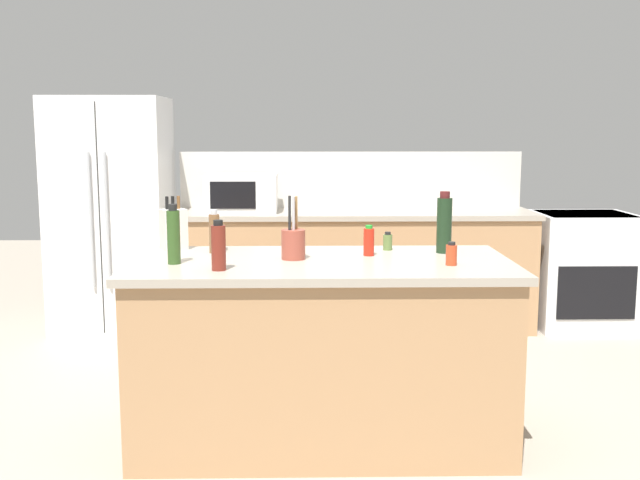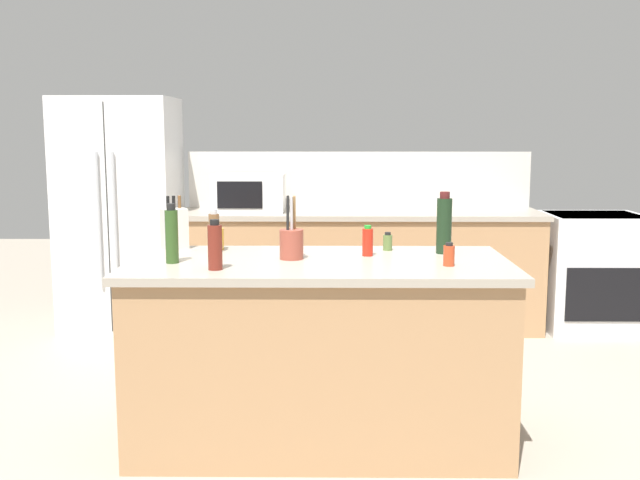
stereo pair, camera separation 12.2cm
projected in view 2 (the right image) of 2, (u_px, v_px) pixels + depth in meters
ground_plane at (319, 439)px, 3.87m from camera, size 14.00×14.00×0.00m
back_counter_run at (360, 270)px, 5.97m from camera, size 2.86×0.66×0.94m
wall_backsplash at (359, 180)px, 6.18m from camera, size 2.82×0.03×0.46m
kitchen_island at (319, 351)px, 3.80m from camera, size 1.90×0.93×0.94m
refrigerator at (121, 214)px, 5.98m from camera, size 0.89×0.75×1.83m
range_oven at (592, 271)px, 5.95m from camera, size 0.76×0.65×0.92m
microwave at (249, 193)px, 5.89m from camera, size 0.56×0.39×0.30m
knife_block at (174, 228)px, 4.08m from camera, size 0.16×0.15×0.29m
utensil_crock at (291, 243)px, 3.76m from camera, size 0.12×0.12×0.32m
vinegar_bottle at (215, 246)px, 3.47m from camera, size 0.07×0.07×0.23m
olive_oil_bottle at (172, 235)px, 3.64m from camera, size 0.06×0.06×0.29m
spice_jar_oregano at (388, 242)px, 4.03m from camera, size 0.05×0.05×0.10m
pepper_grinder at (214, 232)px, 3.96m from camera, size 0.06×0.06×0.23m
hot_sauce_bottle at (368, 242)px, 3.85m from camera, size 0.06×0.06×0.16m
wine_bottle at (444, 225)px, 3.92m from camera, size 0.08×0.08×0.32m
spice_jar_paprika at (449, 255)px, 3.57m from camera, size 0.05×0.05×0.11m
honey_jar at (217, 238)px, 4.05m from camera, size 0.08×0.08×0.13m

